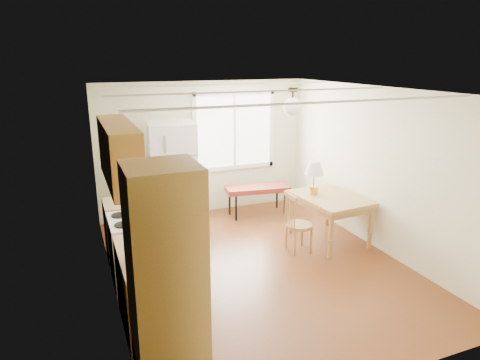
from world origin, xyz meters
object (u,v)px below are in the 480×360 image
bench (257,190)px  chair (294,219)px  dining_table (330,202)px  refrigerator (173,176)px

bench → chair: bearing=-87.0°
bench → dining_table: size_ratio=0.97×
dining_table → chair: chair is taller
chair → bench: bearing=85.2°
refrigerator → chair: (1.47, -1.67, -0.40)m
dining_table → chair: (-0.74, -0.16, -0.13)m
refrigerator → dining_table: size_ratio=1.45×
dining_table → chair: size_ratio=1.38×
chair → dining_table: bearing=12.8°
dining_table → refrigerator: bearing=141.1°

